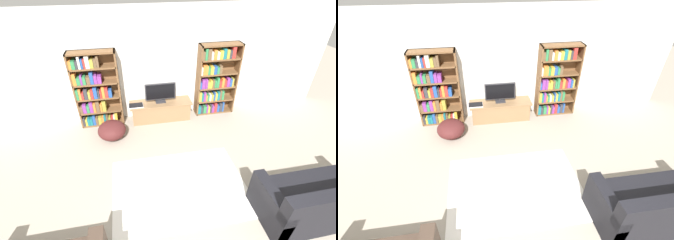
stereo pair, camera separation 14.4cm
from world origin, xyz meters
The scene contains 9 objects.
wall_back centered at (0.00, 4.23, 1.30)m, with size 8.80×0.06×2.60m.
bookshelf_left centered at (-1.44, 4.05, 0.86)m, with size 0.99×0.30×1.78m.
bookshelf_right centered at (1.41, 4.05, 0.88)m, with size 0.99×0.30×1.78m.
tv_stand centered at (0.04, 3.94, 0.24)m, with size 1.50×0.46×0.48m.
television centered at (0.04, 3.95, 0.74)m, with size 0.73×0.16×0.49m.
laptop centered at (-0.56, 3.87, 0.49)m, with size 0.34×0.23×0.03m.
area_rug centered at (0.01, 1.76, 0.01)m, with size 2.32×1.62×0.02m.
couch_right_sofa centered at (1.98, 0.89, 0.31)m, with size 1.83×0.85×0.89m.
beanbag_ottoman centered at (-1.16, 3.41, 0.20)m, with size 0.62×0.62×0.39m, color #4C1E1E.
Camera 1 is at (-0.68, -0.73, 3.24)m, focal length 24.00 mm.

